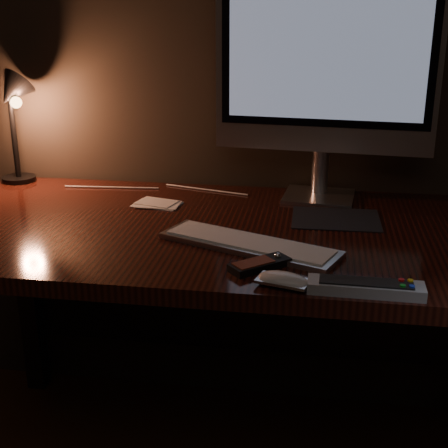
# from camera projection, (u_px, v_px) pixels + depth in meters

# --- Properties ---
(desk) EXTENTS (1.60, 0.75, 0.75)m
(desk) POSITION_uv_depth(u_px,v_px,m) (241.00, 264.00, 1.67)
(desk) COLOR black
(desk) RESTS_ON ground
(monitor) EXTENTS (0.60, 0.19, 0.63)m
(monitor) POSITION_uv_depth(u_px,v_px,m) (326.00, 65.00, 1.67)
(monitor) COLOR silver
(monitor) RESTS_ON desk
(keyboard) EXTENTS (0.44, 0.27, 0.02)m
(keyboard) POSITION_uv_depth(u_px,v_px,m) (249.00, 244.00, 1.43)
(keyboard) COLOR silver
(keyboard) RESTS_ON desk
(mousepad) EXTENTS (0.23, 0.18, 0.00)m
(mousepad) POSITION_uv_depth(u_px,v_px,m) (336.00, 219.00, 1.62)
(mousepad) COLOR black
(mousepad) RESTS_ON desk
(mouse) EXTENTS (0.11, 0.08, 0.02)m
(mouse) POSITION_uv_depth(u_px,v_px,m) (283.00, 281.00, 1.23)
(mouse) COLOR white
(mouse) RESTS_ON desk
(media_remote) EXTENTS (0.13, 0.13, 0.03)m
(media_remote) POSITION_uv_depth(u_px,v_px,m) (260.00, 264.00, 1.32)
(media_remote) COLOR black
(media_remote) RESTS_ON desk
(tv_remote) EXTENTS (0.22, 0.06, 0.03)m
(tv_remote) POSITION_uv_depth(u_px,v_px,m) (366.00, 287.00, 1.20)
(tv_remote) COLOR #9B9FA1
(tv_remote) RESTS_ON desk
(papers) EXTENTS (0.14, 0.10, 0.01)m
(papers) POSITION_uv_depth(u_px,v_px,m) (157.00, 204.00, 1.74)
(papers) COLOR white
(papers) RESTS_ON desk
(desk_lamp) EXTENTS (0.16, 0.18, 0.35)m
(desk_lamp) POSITION_uv_depth(u_px,v_px,m) (13.00, 107.00, 1.86)
(desk_lamp) COLOR black
(desk_lamp) RESTS_ON desk
(cable) EXTENTS (0.55, 0.08, 0.00)m
(cable) POSITION_uv_depth(u_px,v_px,m) (158.00, 189.00, 1.87)
(cable) COLOR white
(cable) RESTS_ON desk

